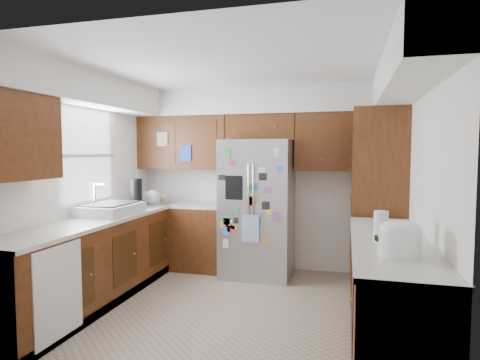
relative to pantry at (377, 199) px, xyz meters
name	(u,v)px	position (x,y,z in m)	size (l,w,h in m)	color
floor	(233,308)	(-1.50, -1.15, -1.07)	(3.60, 3.60, 0.00)	tan
room_shell	(232,136)	(-1.61, -0.79, 0.75)	(3.64, 3.24, 2.52)	white
left_counter_run	(119,259)	(-2.86, -1.12, -0.65)	(1.36, 3.20, 0.92)	#3E1E0C
right_counter_run	(389,299)	(0.00, -1.62, -0.65)	(0.63, 2.25, 0.92)	#3E1E0C
pantry	(377,199)	(0.00, 0.00, 0.00)	(0.60, 0.90, 2.15)	#3E1E0C
fridge	(258,208)	(-1.50, 0.05, -0.17)	(0.90, 0.79, 1.80)	#939398
bridge_cabinet	(261,128)	(-1.50, 0.28, 0.90)	(0.96, 0.34, 0.35)	#3E1E0C
fridge_top_items	(254,106)	(-1.60, 0.27, 1.20)	(0.83, 0.31, 0.28)	blue
sink_assembly	(110,209)	(-3.00, -1.05, -0.09)	(0.52, 0.70, 0.37)	silver
left_counter_clutter	(145,196)	(-2.98, -0.28, -0.02)	(0.33, 0.79, 0.38)	black
rice_cooker	(399,237)	(0.00, -2.16, -0.02)	(0.30, 0.29, 0.26)	white
paper_towel	(381,227)	(-0.09, -1.75, -0.03)	(0.11, 0.11, 0.25)	white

